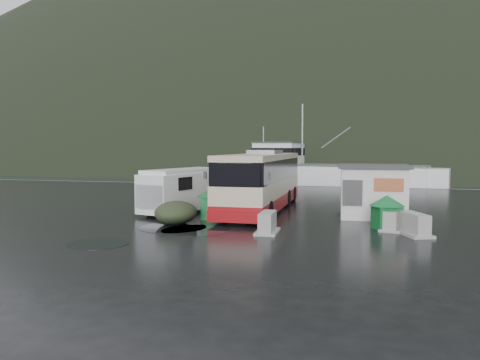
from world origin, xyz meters
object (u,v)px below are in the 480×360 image
(ticket_kiosk, at_px, (372,218))
(jersey_barrier_a, at_px, (267,233))
(coach_bus, at_px, (262,210))
(jersey_barrier_b, at_px, (393,230))
(white_van, at_px, (185,212))
(dome_tent, at_px, (176,224))
(fishing_trawler, at_px, (327,181))
(waste_bin_left, at_px, (213,219))
(waste_bin_right, at_px, (386,229))
(jersey_barrier_c, at_px, (414,235))

(ticket_kiosk, relative_size, jersey_barrier_a, 1.98)
(coach_bus, height_order, jersey_barrier_b, coach_bus)
(white_van, height_order, jersey_barrier_b, white_van)
(dome_tent, xyz_separation_m, fishing_trawler, (4.51, 28.79, 0.00))
(ticket_kiosk, distance_m, fishing_trawler, 24.97)
(waste_bin_left, distance_m, jersey_barrier_b, 8.28)
(dome_tent, height_order, fishing_trawler, fishing_trawler)
(dome_tent, height_order, jersey_barrier_a, dome_tent)
(waste_bin_right, relative_size, jersey_barrier_b, 0.85)
(jersey_barrier_a, bearing_deg, dome_tent, 165.86)
(waste_bin_left, height_order, fishing_trawler, fishing_trawler)
(jersey_barrier_b, bearing_deg, jersey_barrier_c, -54.76)
(waste_bin_left, xyz_separation_m, fishing_trawler, (3.35, 26.90, 0.00))
(waste_bin_right, bearing_deg, ticket_kiosk, 99.05)
(jersey_barrier_a, bearing_deg, waste_bin_right, 23.62)
(jersey_barrier_a, distance_m, jersey_barrier_b, 5.35)
(white_van, bearing_deg, waste_bin_left, -21.66)
(coach_bus, relative_size, waste_bin_left, 7.56)
(waste_bin_left, xyz_separation_m, dome_tent, (-1.16, -1.89, 0.00))
(waste_bin_right, bearing_deg, fishing_trawler, 99.38)
(coach_bus, height_order, waste_bin_left, coach_bus)
(waste_bin_left, bearing_deg, ticket_kiosk, 16.94)
(coach_bus, relative_size, fishing_trawler, 0.51)
(jersey_barrier_b, xyz_separation_m, jersey_barrier_c, (0.72, -1.02, 0.00))
(jersey_barrier_c, height_order, fishing_trawler, fishing_trawler)
(coach_bus, bearing_deg, waste_bin_right, -37.01)
(coach_bus, xyz_separation_m, ticket_kiosk, (5.86, -1.51, 0.00))
(coach_bus, bearing_deg, jersey_barrier_a, -76.43)
(ticket_kiosk, bearing_deg, fishing_trawler, 96.20)
(waste_bin_right, xyz_separation_m, jersey_barrier_b, (0.27, -0.03, 0.00))
(dome_tent, distance_m, jersey_barrier_a, 4.57)
(jersey_barrier_c, bearing_deg, waste_bin_left, 167.37)
(coach_bus, distance_m, jersey_barrier_c, 9.36)
(coach_bus, height_order, fishing_trawler, fishing_trawler)
(waste_bin_left, bearing_deg, jersey_barrier_b, -6.83)
(waste_bin_right, height_order, jersey_barrier_a, waste_bin_right)
(waste_bin_left, relative_size, fishing_trawler, 0.07)
(jersey_barrier_a, height_order, jersey_barrier_c, jersey_barrier_c)
(white_van, bearing_deg, jersey_barrier_b, 1.83)
(ticket_kiosk, relative_size, fishing_trawler, 0.15)
(dome_tent, xyz_separation_m, ticket_kiosk, (8.60, 4.15, 0.00))
(white_van, distance_m, jersey_barrier_a, 7.17)
(waste_bin_left, height_order, jersey_barrier_c, waste_bin_left)
(white_van, bearing_deg, dome_tent, -58.09)
(waste_bin_left, bearing_deg, coach_bus, 67.33)
(waste_bin_left, bearing_deg, dome_tent, -121.60)
(waste_bin_right, distance_m, dome_tent, 9.16)
(white_van, height_order, waste_bin_right, white_van)
(jersey_barrier_b, xyz_separation_m, fishing_trawler, (-4.87, 27.88, 0.00))
(waste_bin_left, bearing_deg, jersey_barrier_c, -12.63)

